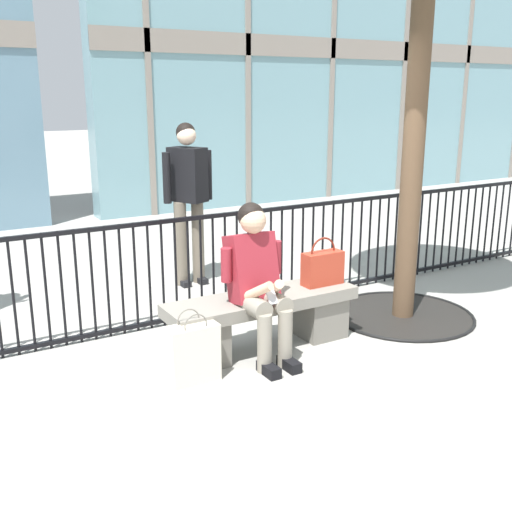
% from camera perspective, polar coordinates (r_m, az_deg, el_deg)
% --- Properties ---
extents(ground_plane, '(60.00, 60.00, 0.00)m').
position_cam_1_polar(ground_plane, '(5.01, 0.59, -8.57)').
color(ground_plane, '#9E9B93').
extents(stone_bench, '(1.60, 0.44, 0.45)m').
position_cam_1_polar(stone_bench, '(4.91, 0.60, -5.67)').
color(stone_bench, gray).
rests_on(stone_bench, ground).
extents(seated_person_with_phone, '(0.52, 0.66, 1.21)m').
position_cam_1_polar(seated_person_with_phone, '(4.62, 0.15, -2.03)').
color(seated_person_with_phone, gray).
rests_on(seated_person_with_phone, ground).
extents(handbag_on_bench, '(0.35, 0.14, 0.41)m').
position_cam_1_polar(handbag_on_bench, '(5.11, 6.24, -1.05)').
color(handbag_on_bench, '#B23823').
rests_on(handbag_on_bench, stone_bench).
extents(shopping_bag, '(0.36, 0.17, 0.53)m').
position_cam_1_polar(shopping_bag, '(4.41, -5.91, -9.00)').
color(shopping_bag, beige).
rests_on(shopping_bag, ground).
extents(bystander_further_back, '(0.55, 0.44, 1.71)m').
position_cam_1_polar(bystander_further_back, '(6.46, -6.37, 5.99)').
color(bystander_further_back, '#6B6051').
rests_on(bystander_further_back, ground).
extents(plaza_railing, '(8.65, 0.04, 0.96)m').
position_cam_1_polar(plaza_railing, '(5.56, -4.01, -0.86)').
color(plaza_railing, black).
rests_on(plaza_railing, ground).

